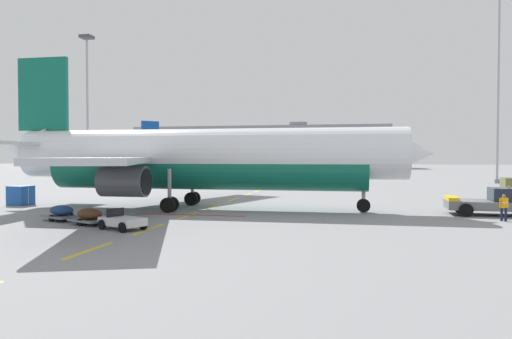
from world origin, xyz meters
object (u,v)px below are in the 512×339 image
ground_crew_worker (504,206)px  uld_cargo_container (21,195)px  airliner_mid_left (199,157)px  apron_light_mast_near (87,90)px  apron_light_mast_far (499,65)px  baggage_train (90,216)px  airliner_foreground (199,158)px  pushback_tug (496,202)px

ground_crew_worker → uld_cargo_container: bearing=175.9°
airliner_mid_left → apron_light_mast_near: bearing=-95.5°
uld_cargo_container → apron_light_mast_far: 66.91m
baggage_train → apron_light_mast_far: apron_light_mast_far is taller
uld_cargo_container → apron_light_mast_near: (-14.80, 35.05, 13.86)m
apron_light_mast_far → airliner_foreground: bearing=-127.4°
airliner_foreground → uld_cargo_container: airliner_foreground is taller
airliner_mid_left → pushback_tug: bearing=-58.6°
airliner_foreground → ground_crew_worker: (21.08, -2.88, -2.99)m
apron_light_mast_far → ground_crew_worker: bearing=-104.3°
airliner_foreground → baggage_train: airliner_foreground is taller
pushback_tug → airliner_mid_left: (-47.60, 78.00, 3.02)m
ground_crew_worker → apron_light_mast_far: 50.08m
ground_crew_worker → apron_light_mast_far: bearing=75.7°
baggage_train → uld_cargo_container: size_ratio=4.74×
uld_cargo_container → ground_crew_worker: bearing=-4.1°
airliner_foreground → apron_light_mast_near: size_ratio=1.48×
airliner_mid_left → uld_cargo_container: airliner_mid_left is taller
apron_light_mast_far → airliner_mid_left: bearing=149.0°
apron_light_mast_far → baggage_train: bearing=-124.6°
apron_light_mast_near → ground_crew_worker: bearing=-36.2°
airliner_mid_left → apron_light_mast_near: size_ratio=1.33×
airliner_foreground → uld_cargo_container: size_ratio=19.56×
baggage_train → apron_light_mast_near: 53.86m
apron_light_mast_near → apron_light_mast_far: size_ratio=0.80×
uld_cargo_container → apron_light_mast_far: size_ratio=0.06×
uld_cargo_container → apron_light_mast_far: bearing=41.7°
apron_light_mast_near → uld_cargo_container: bearing=-67.1°
airliner_foreground → apron_light_mast_far: (32.72, 42.81, 13.87)m
apron_light_mast_far → uld_cargo_container: bearing=-138.3°
pushback_tug → uld_cargo_container: bearing=-179.2°
airliner_mid_left → uld_cargo_container: size_ratio=17.53×
airliner_foreground → pushback_tug: airliner_foreground is taller
airliner_mid_left → uld_cargo_container: bearing=-82.3°
airliner_mid_left → apron_light_mast_far: bearing=-31.0°
ground_crew_worker → airliner_foreground: bearing=172.2°
airliner_foreground → apron_light_mast_far: bearing=52.6°
baggage_train → ground_crew_worker: bearing=15.5°
baggage_train → apron_light_mast_far: bearing=55.4°
ground_crew_worker → apron_light_mast_near: bearing=143.8°
uld_cargo_container → apron_light_mast_far: apron_light_mast_far is taller
pushback_tug → baggage_train: 26.89m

